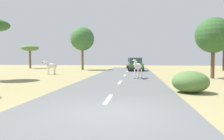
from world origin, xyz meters
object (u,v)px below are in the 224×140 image
object	(u,v)px
bush_1	(190,82)
zebra_3	(51,66)
car_0	(135,65)
car_1	(133,63)
tree_4	(82,39)
zebra_0	(138,67)
tree_3	(30,48)
tree_6	(213,35)

from	to	relation	value
bush_1	zebra_3	bearing A→B (deg)	137.84
car_0	car_1	xyz separation A→B (m)	(-0.42, 7.64, 0.00)
car_1	tree_4	size ratio (longest dim) A/B	0.69
zebra_0	tree_4	size ratio (longest dim) A/B	0.25
tree_3	tree_6	size ratio (longest dim) A/B	0.78
zebra_3	zebra_0	bearing A→B (deg)	-157.15
tree_4	zebra_0	bearing A→B (deg)	-57.92
car_0	tree_4	size ratio (longest dim) A/B	0.70
bush_1	car_0	bearing A→B (deg)	98.90
zebra_0	tree_4	xyz separation A→B (m)	(-8.05, 12.84, 3.57)
tree_3	tree_4	distance (m)	10.84
car_1	tree_3	bearing A→B (deg)	9.76
zebra_3	car_0	size ratio (longest dim) A/B	0.34
tree_3	bush_1	world-z (taller)	tree_3
car_1	bush_1	world-z (taller)	car_1
zebra_3	car_1	bearing A→B (deg)	-73.84
car_1	tree_6	size ratio (longest dim) A/B	0.86
car_0	zebra_3	bearing A→B (deg)	35.54
tree_4	tree_6	bearing A→B (deg)	-39.06
zebra_0	tree_6	size ratio (longest dim) A/B	0.31
tree_6	bush_1	size ratio (longest dim) A/B	2.86
car_0	car_1	bearing A→B (deg)	-90.20
zebra_0	tree_3	xyz separation A→B (m)	(-18.19, 16.48, 2.40)
bush_1	car_1	bearing A→B (deg)	97.19
zebra_0	tree_3	size ratio (longest dim) A/B	0.40
car_1	tree_4	xyz separation A→B (m)	(-7.39, -5.96, 3.73)
car_1	bush_1	bearing A→B (deg)	99.42
tree_4	tree_6	distance (m)	18.52
car_0	tree_6	size ratio (longest dim) A/B	0.86
zebra_0	tree_6	distance (m)	6.94
tree_3	tree_4	xyz separation A→B (m)	(10.14, -3.64, 1.16)
tree_3	tree_6	distance (m)	28.89
zebra_0	tree_6	xyz separation A→B (m)	(6.32, 1.18, 2.62)
tree_3	tree_4	world-z (taller)	tree_4
zebra_0	car_0	world-z (taller)	car_0
zebra_3	tree_4	size ratio (longest dim) A/B	0.24
zebra_0	car_0	size ratio (longest dim) A/B	0.36
zebra_0	car_0	bearing A→B (deg)	-64.14
car_1	bush_1	xyz separation A→B (m)	(3.22, -25.50, -0.31)
zebra_0	zebra_3	distance (m)	10.01
tree_3	bush_1	bearing A→B (deg)	-48.18
tree_3	bush_1	xyz separation A→B (m)	(20.75, -23.18, -2.88)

